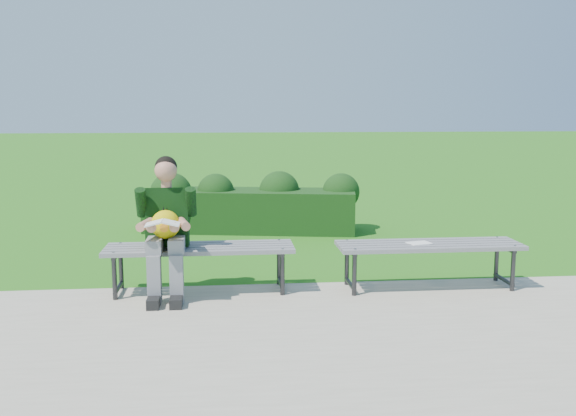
# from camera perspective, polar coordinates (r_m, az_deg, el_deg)

# --- Properties ---
(ground) EXTENTS (80.00, 80.00, 0.00)m
(ground) POSITION_cam_1_polar(r_m,az_deg,el_deg) (6.54, -0.72, -6.91)
(ground) COLOR #27781C
(ground) RESTS_ON ground
(walkway) EXTENTS (30.00, 3.50, 0.02)m
(walkway) POSITION_cam_1_polar(r_m,az_deg,el_deg) (4.88, 1.07, -12.40)
(walkway) COLOR beige
(walkway) RESTS_ON ground
(hedge) EXTENTS (3.19, 1.27, 0.87)m
(hedge) POSITION_cam_1_polar(r_m,az_deg,el_deg) (9.33, -3.46, 0.34)
(hedge) COLOR #113610
(hedge) RESTS_ON ground
(bench_left) EXTENTS (1.80, 0.50, 0.46)m
(bench_left) POSITION_cam_1_polar(r_m,az_deg,el_deg) (6.23, -7.85, -3.86)
(bench_left) COLOR slate
(bench_left) RESTS_ON walkway
(bench_right) EXTENTS (1.80, 0.50, 0.46)m
(bench_right) POSITION_cam_1_polar(r_m,az_deg,el_deg) (6.45, 12.43, -3.54)
(bench_right) COLOR slate
(bench_right) RESTS_ON walkway
(seated_boy) EXTENTS (0.56, 0.76, 1.31)m
(seated_boy) POSITION_cam_1_polar(r_m,az_deg,el_deg) (6.09, -10.76, -1.35)
(seated_boy) COLOR gray
(seated_boy) RESTS_ON walkway
(paper_sheet) EXTENTS (0.26, 0.21, 0.01)m
(paper_sheet) POSITION_cam_1_polar(r_m,az_deg,el_deg) (6.41, 11.59, -3.07)
(paper_sheet) COLOR white
(paper_sheet) RESTS_ON bench_right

